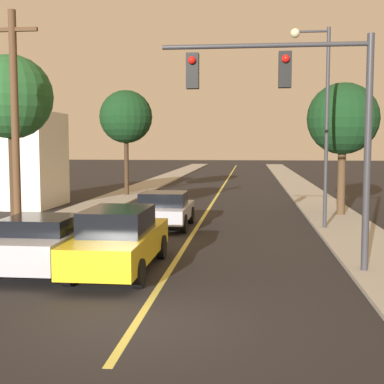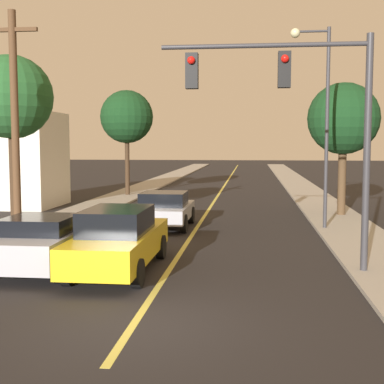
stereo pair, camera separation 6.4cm
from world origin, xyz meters
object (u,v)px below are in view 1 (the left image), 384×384
at_px(streetlamp_right, 319,103).
at_px(utility_pole_left, 15,125).
at_px(car_near_lane_second, 164,209).
at_px(tree_left_near, 11,98).
at_px(car_near_lane_front, 119,239).
at_px(domed_building_left, 16,147).
at_px(tree_right_near, 343,119).
at_px(traffic_signal_mast, 298,102).
at_px(car_outer_lane_front, 43,242).
at_px(tree_left_far, 126,117).

height_order(streetlamp_right, utility_pole_left, streetlamp_right).
bearing_deg(utility_pole_left, car_near_lane_second, 50.65).
xyz_separation_m(streetlamp_right, tree_left_near, (-10.95, -2.74, 0.04)).
distance_m(car_near_lane_front, domed_building_left, 16.60).
distance_m(streetlamp_right, utility_pole_left, 11.04).
height_order(utility_pole_left, tree_left_near, utility_pole_left).
xyz_separation_m(tree_left_near, tree_right_near, (12.53, 6.74, -0.50)).
bearing_deg(traffic_signal_mast, domed_building_left, 135.37).
xyz_separation_m(streetlamp_right, domed_building_left, (-14.96, 6.38, -1.72)).
height_order(car_outer_lane_front, streetlamp_right, streetlamp_right).
height_order(car_near_lane_second, tree_right_near, tree_right_near).
height_order(car_near_lane_second, streetlamp_right, streetlamp_right).
bearing_deg(tree_left_far, utility_pole_left, -88.43).
bearing_deg(utility_pole_left, car_outer_lane_front, -54.88).
bearing_deg(utility_pole_left, streetlamp_right, 25.76).
relative_size(car_near_lane_second, streetlamp_right, 0.53).
bearing_deg(streetlamp_right, tree_left_far, 130.05).
distance_m(car_near_lane_second, tree_right_near, 9.30).
relative_size(car_near_lane_second, traffic_signal_mast, 0.68).
bearing_deg(car_near_lane_front, car_outer_lane_front, -177.10).
distance_m(car_near_lane_front, streetlamp_right, 10.32).
xyz_separation_m(tree_right_near, domed_building_left, (-16.54, 2.38, -1.26)).
distance_m(car_near_lane_second, utility_pole_left, 6.98).
height_order(streetlamp_right, tree_right_near, streetlamp_right).
bearing_deg(tree_left_near, domed_building_left, 113.75).
xyz_separation_m(traffic_signal_mast, domed_building_left, (-13.59, 13.41, -1.22)).
relative_size(streetlamp_right, tree_left_near, 1.20).
height_order(traffic_signal_mast, domed_building_left, domed_building_left).
xyz_separation_m(car_near_lane_front, car_near_lane_second, (0.00, 7.40, -0.10)).
relative_size(utility_pole_left, tree_right_near, 1.23).
xyz_separation_m(car_near_lane_front, traffic_signal_mast, (4.59, 0.34, 3.56)).
relative_size(car_near_lane_front, streetlamp_right, 0.68).
relative_size(traffic_signal_mast, tree_left_near, 0.94).
relative_size(car_outer_lane_front, utility_pole_left, 0.55).
bearing_deg(traffic_signal_mast, car_near_lane_front, -175.71).
distance_m(car_near_lane_second, tree_left_far, 13.76).
relative_size(traffic_signal_mast, streetlamp_right, 0.78).
distance_m(utility_pole_left, domed_building_left, 12.28).
bearing_deg(tree_right_near, traffic_signal_mast, -104.99).
bearing_deg(domed_building_left, tree_left_far, 52.37).
bearing_deg(tree_left_near, car_near_lane_second, 28.99).
distance_m(tree_left_far, domed_building_left, 7.74).
relative_size(streetlamp_right, tree_right_near, 1.27).
bearing_deg(domed_building_left, car_near_lane_front, -56.82).
relative_size(car_near_lane_front, car_outer_lane_front, 1.28).
xyz_separation_m(traffic_signal_mast, streetlamp_right, (1.38, 7.03, 0.50)).
xyz_separation_m(car_near_lane_front, utility_pole_left, (-3.94, 2.59, 3.09)).
bearing_deg(car_near_lane_front, traffic_signal_mast, 4.29).
xyz_separation_m(car_near_lane_front, streetlamp_right, (5.97, 7.37, 4.06)).
relative_size(utility_pole_left, tree_left_near, 1.16).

